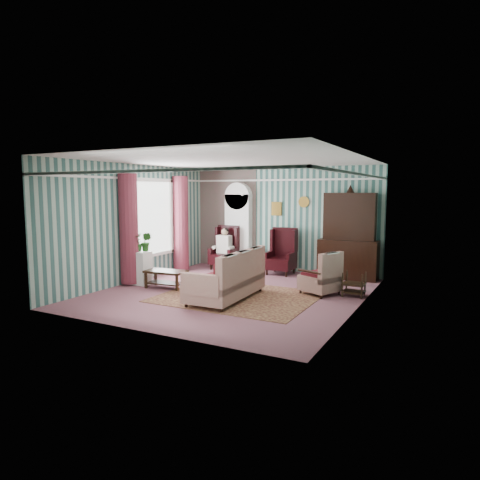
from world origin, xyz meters
The scene contains 17 objects.
floor centered at (0.00, 0.00, 0.00)m, with size 6.00×6.00×0.00m, color #844D55.
room_shell centered at (-0.62, 0.18, 2.01)m, with size 5.53×6.02×2.91m.
bookcase centered at (-1.35, 2.84, 1.12)m, with size 0.80×0.28×2.24m, color white.
dresser_hutch centered at (1.90, 2.72, 1.18)m, with size 1.50×0.56×2.36m, color black.
wingback_left centered at (-1.60, 2.45, 0.62)m, with size 0.76×0.80×1.25m, color black.
wingback_right centered at (0.15, 2.45, 0.62)m, with size 0.76×0.80×1.25m, color black.
seated_woman centered at (-1.60, 2.45, 0.59)m, with size 0.44×0.40×1.18m, color beige, non-canonical shape.
round_side_table centered at (-0.70, 2.60, 0.30)m, with size 0.50×0.50×0.60m, color black.
nest_table centered at (2.47, 0.90, 0.27)m, with size 0.45×0.38×0.54m, color black.
plant_stand centered at (-2.40, -0.30, 0.40)m, with size 0.55×0.35×0.80m, color silver.
rug centered at (0.30, -0.30, 0.01)m, with size 3.20×2.60×0.01m, color #44161E.
sofa centered at (0.15, -0.56, 0.52)m, with size 2.09×0.90×1.04m, color #BCB391.
floral_armchair centered at (1.77, 0.75, 0.53)m, with size 0.78×0.83×1.06m, color #C3BB97.
coffee_table centered at (-1.59, -0.32, 0.21)m, with size 0.94×0.50×0.41m, color black.
potted_plant_a centered at (-2.43, -0.35, 1.00)m, with size 0.36×0.31×0.40m, color #1C4B17.
potted_plant_b centered at (-2.28, -0.15, 1.03)m, with size 0.25×0.20×0.46m, color #1D4D18.
potted_plant_c centered at (-2.48, -0.25, 1.02)m, with size 0.24×0.24×0.43m, color #225219.
Camera 1 is at (4.45, -8.17, 2.24)m, focal length 32.00 mm.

